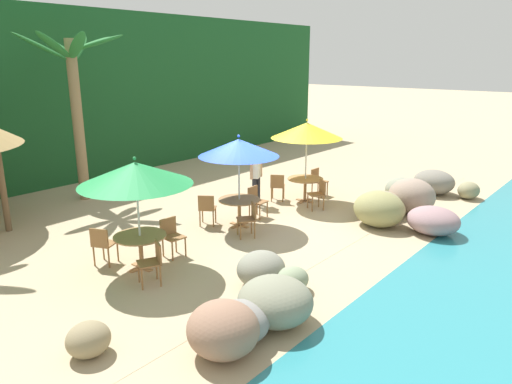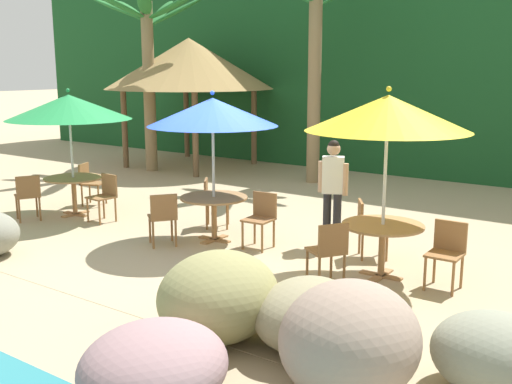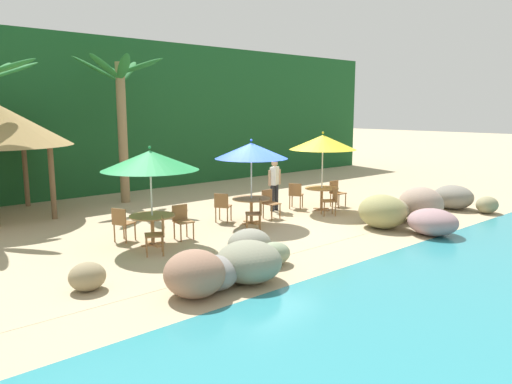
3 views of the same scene
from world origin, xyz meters
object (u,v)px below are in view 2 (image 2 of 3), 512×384
(chair_green_left, at_px, (28,194))
(chair_yellow_seaward, at_px, (447,250))
(dining_table_yellow, at_px, (383,233))
(chair_yellow_inland, at_px, (367,224))
(umbrella_green, at_px, (69,107))
(chair_yellow_left, at_px, (329,249))
(chair_green_inland, at_px, (89,181))
(umbrella_yellow, at_px, (388,113))
(chair_green_seaward, at_px, (105,194))
(umbrella_blue, at_px, (213,112))
(waiter_in_white, at_px, (333,185))
(chair_blue_seaward, at_px, (261,216))
(chair_blue_left, at_px, (163,215))
(dining_table_green, at_px, (74,184))
(dining_table_blue, at_px, (214,204))
(chair_blue_inland, at_px, (212,199))
(palm_tree_second, at_px, (316,35))
(palapa_hut, at_px, (189,64))

(chair_green_left, distance_m, chair_yellow_seaward, 7.50)
(dining_table_yellow, height_order, chair_yellow_inland, chair_yellow_inland)
(umbrella_green, relative_size, chair_yellow_left, 2.78)
(chair_green_inland, height_order, chair_green_left, same)
(umbrella_yellow, bearing_deg, chair_green_inland, 174.61)
(chair_green_seaward, distance_m, dining_table_yellow, 5.43)
(chair_green_left, height_order, umbrella_blue, umbrella_blue)
(umbrella_yellow, bearing_deg, waiter_in_white, 143.59)
(umbrella_green, xyz_separation_m, chair_blue_seaward, (4.16, 0.31, -1.56))
(chair_green_inland, bearing_deg, waiter_in_white, 3.06)
(chair_blue_left, bearing_deg, dining_table_green, 168.98)
(umbrella_blue, xyz_separation_m, chair_yellow_seaward, (3.82, 0.02, -1.60))
(dining_table_blue, height_order, chair_blue_inland, chair_blue_inland)
(chair_yellow_seaward, height_order, chair_yellow_inland, same)
(waiter_in_white, bearing_deg, palm_tree_second, 122.92)
(dining_table_yellow, distance_m, chair_yellow_seaward, 0.86)
(chair_green_left, relative_size, chair_blue_inland, 1.00)
(umbrella_blue, bearing_deg, umbrella_yellow, -1.41)
(umbrella_green, xyz_separation_m, umbrella_blue, (3.31, 0.17, 0.04))
(chair_green_left, bearing_deg, dining_table_green, 69.46)
(chair_blue_inland, bearing_deg, chair_green_inland, -178.50)
(chair_green_inland, distance_m, chair_yellow_inland, 6.19)
(chair_blue_left, height_order, waiter_in_white, waiter_in_white)
(dining_table_yellow, bearing_deg, chair_yellow_seaward, 6.17)
(chair_green_inland, bearing_deg, chair_blue_inland, 1.50)
(chair_green_seaward, bearing_deg, umbrella_blue, 3.53)
(palapa_hut, bearing_deg, chair_green_left, -74.70)
(dining_table_yellow, xyz_separation_m, palapa_hut, (-8.40, 5.72, 2.27))
(dining_table_green, relative_size, chair_blue_inland, 1.26)
(umbrella_blue, distance_m, chair_blue_left, 1.81)
(chair_yellow_left, height_order, palapa_hut, palapa_hut)
(dining_table_yellow, distance_m, chair_yellow_inland, 0.86)
(chair_blue_left, xyz_separation_m, palapa_hut, (-4.99, 6.39, 2.37))
(umbrella_blue, bearing_deg, chair_green_inland, 171.50)
(chair_blue_seaward, height_order, palapa_hut, palapa_hut)
(chair_blue_left, bearing_deg, dining_table_blue, 59.08)
(dining_table_blue, distance_m, chair_yellow_inland, 2.52)
(dining_table_blue, height_order, chair_yellow_seaward, chair_yellow_seaward)
(palapa_hut, distance_m, waiter_in_white, 8.81)
(umbrella_green, bearing_deg, palapa_hut, 109.93)
(chair_green_left, xyz_separation_m, palm_tree_second, (2.36, 6.41, 3.03))
(dining_table_green, relative_size, waiter_in_white, 0.65)
(palm_tree_second, xyz_separation_m, palapa_hut, (-4.17, 0.22, -0.65))
(dining_table_green, xyz_separation_m, dining_table_blue, (3.31, 0.17, 0.00))
(chair_blue_inland, distance_m, chair_blue_left, 1.38)
(dining_table_green, distance_m, dining_table_blue, 3.32)
(chair_green_inland, xyz_separation_m, palapa_hut, (-1.67, 5.09, 2.37))
(chair_yellow_left, xyz_separation_m, palm_tree_second, (-3.82, 6.26, 3.03))
(umbrella_blue, height_order, dining_table_blue, umbrella_blue)
(chair_green_left, xyz_separation_m, palapa_hut, (-1.81, 6.63, 2.37))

